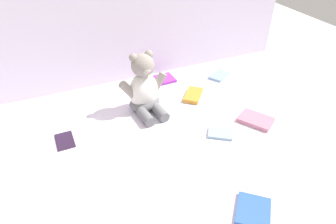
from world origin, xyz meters
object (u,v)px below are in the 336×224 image
object	(u,v)px
book_case_0	(253,211)
book_case_2	(193,95)
book_case_3	(256,120)
book_case_1	(219,75)
book_case_5	(161,80)
book_case_4	(65,140)
teddy_bear	(144,90)
book_case_6	(220,133)

from	to	relation	value
book_case_0	book_case_2	bearing A→B (deg)	118.97
book_case_0	book_case_3	size ratio (longest dim) A/B	0.86
book_case_1	book_case_5	distance (m)	0.31
book_case_0	book_case_1	bearing A→B (deg)	106.12
book_case_3	book_case_5	bearing A→B (deg)	84.06
book_case_2	book_case_3	size ratio (longest dim) A/B	0.93
book_case_0	book_case_4	world-z (taller)	book_case_0
teddy_bear	book_case_2	world-z (taller)	teddy_bear
teddy_bear	book_case_0	bearing A→B (deg)	-85.20
book_case_3	book_case_6	bearing A→B (deg)	152.35
teddy_bear	book_case_2	xyz separation A→B (m)	(0.24, 0.00, -0.09)
book_case_1	book_case_2	xyz separation A→B (m)	(-0.22, -0.12, 0.00)
book_case_1	book_case_3	bearing A→B (deg)	139.36
teddy_bear	book_case_3	world-z (taller)	teddy_bear
book_case_3	teddy_bear	bearing A→B (deg)	112.85
book_case_2	book_case_3	distance (m)	0.32
book_case_3	book_case_5	size ratio (longest dim) A/B	0.98
book_case_3	book_case_0	bearing A→B (deg)	-159.86
book_case_2	book_case_5	distance (m)	0.22
book_case_1	book_case_5	size ratio (longest dim) A/B	0.80
book_case_4	book_case_6	bearing A→B (deg)	-20.60
book_case_1	book_case_2	size ratio (longest dim) A/B	0.87
book_case_2	book_case_6	distance (m)	0.29
book_case_6	teddy_bear	bearing A→B (deg)	70.31
book_case_1	book_case_2	bearing A→B (deg)	87.81
book_case_3	book_case_1	bearing A→B (deg)	48.77
teddy_bear	book_case_1	distance (m)	0.48
teddy_bear	book_case_2	size ratio (longest dim) A/B	2.11
teddy_bear	book_case_6	xyz separation A→B (m)	(0.21, -0.29, -0.09)
book_case_1	book_case_4	size ratio (longest dim) A/B	1.05
teddy_bear	book_case_6	bearing A→B (deg)	-58.69
book_case_5	book_case_4	bearing A→B (deg)	-62.83
book_case_2	book_case_1	bearing A→B (deg)	-110.07
book_case_3	book_case_5	world-z (taller)	book_case_3
teddy_bear	book_case_5	size ratio (longest dim) A/B	1.94
book_case_5	book_case_6	xyz separation A→B (m)	(0.05, -0.49, -0.00)
book_case_4	book_case_6	xyz separation A→B (m)	(0.58, -0.21, 0.00)
book_case_4	book_case_5	bearing A→B (deg)	27.89
book_case_2	book_case_5	world-z (taller)	book_case_2
book_case_3	book_case_4	world-z (taller)	book_case_3
book_case_1	book_case_6	bearing A→B (deg)	117.65
book_case_1	book_case_5	xyz separation A→B (m)	(-0.30, 0.08, 0.00)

